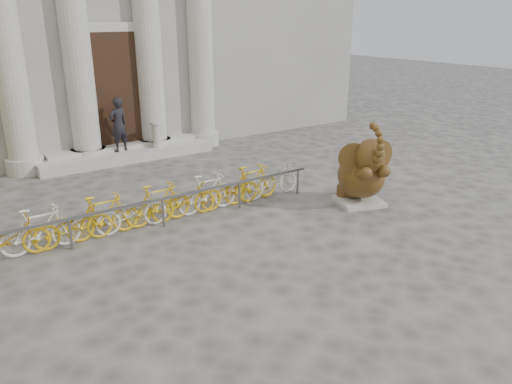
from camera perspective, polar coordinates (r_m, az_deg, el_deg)
ground at (r=10.09m, az=5.24°, el=-8.50°), size 80.00×80.00×0.00m
entrance_steps at (r=17.77m, az=-14.47°, el=4.16°), size 6.00×1.20×0.36m
elephant_statue at (r=13.24m, az=12.02°, el=1.99°), size 1.51×1.79×2.26m
bike_rack at (r=12.07m, az=-11.11°, el=-1.32°), size 8.52×0.53×1.00m
pedestrian at (r=17.39m, az=-15.46°, el=7.43°), size 0.76×0.61×1.81m
balustrade_post at (r=17.70m, az=-11.30°, el=6.35°), size 0.37×0.37×0.91m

